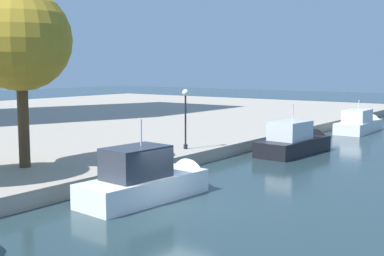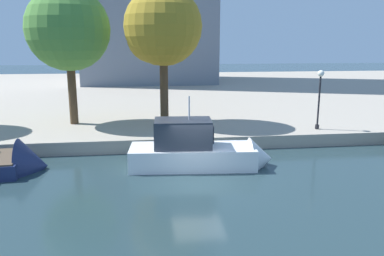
{
  "view_description": "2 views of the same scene",
  "coord_description": "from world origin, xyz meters",
  "px_view_note": "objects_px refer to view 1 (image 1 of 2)",
  "views": [
    {
      "loc": [
        -17.54,
        -13.52,
        6.18
      ],
      "look_at": [
        6.35,
        4.0,
        2.66
      ],
      "focal_mm": 47.72,
      "sensor_mm": 36.0,
      "label": 1
    },
    {
      "loc": [
        -2.56,
        -17.06,
        6.41
      ],
      "look_at": [
        0.04,
        2.67,
        2.0
      ],
      "focal_mm": 35.38,
      "sensor_mm": 36.0,
      "label": 2
    }
  ],
  "objects_px": {
    "motor_yacht_2": "(152,182)",
    "motor_yacht_3": "(297,144)",
    "tree_1": "(17,43)",
    "motor_yacht_4": "(361,125)",
    "mooring_bollard_2": "(279,127)",
    "lamp_post": "(185,110)"
  },
  "relations": [
    {
      "from": "tree_1",
      "to": "motor_yacht_2",
      "type": "bearing_deg",
      "value": -78.32
    },
    {
      "from": "mooring_bollard_2",
      "to": "motor_yacht_4",
      "type": "bearing_deg",
      "value": -15.32
    },
    {
      "from": "lamp_post",
      "to": "motor_yacht_4",
      "type": "bearing_deg",
      "value": -10.39
    },
    {
      "from": "mooring_bollard_2",
      "to": "tree_1",
      "type": "height_order",
      "value": "tree_1"
    },
    {
      "from": "lamp_post",
      "to": "tree_1",
      "type": "relative_size",
      "value": 0.41
    },
    {
      "from": "motor_yacht_2",
      "to": "motor_yacht_4",
      "type": "bearing_deg",
      "value": 5.18
    },
    {
      "from": "mooring_bollard_2",
      "to": "lamp_post",
      "type": "distance_m",
      "value": 11.73
    },
    {
      "from": "motor_yacht_2",
      "to": "tree_1",
      "type": "distance_m",
      "value": 10.45
    },
    {
      "from": "motor_yacht_2",
      "to": "tree_1",
      "type": "bearing_deg",
      "value": 106.33
    },
    {
      "from": "motor_yacht_4",
      "to": "lamp_post",
      "type": "xyz_separation_m",
      "value": [
        -22.76,
        4.17,
        2.75
      ]
    },
    {
      "from": "motor_yacht_4",
      "to": "mooring_bollard_2",
      "type": "relative_size",
      "value": 9.83
    },
    {
      "from": "mooring_bollard_2",
      "to": "tree_1",
      "type": "distance_m",
      "value": 22.99
    },
    {
      "from": "motor_yacht_3",
      "to": "mooring_bollard_2",
      "type": "xyz_separation_m",
      "value": [
        4.1,
        3.49,
        0.64
      ]
    },
    {
      "from": "motor_yacht_2",
      "to": "motor_yacht_3",
      "type": "distance_m",
      "value": 15.97
    },
    {
      "from": "tree_1",
      "to": "motor_yacht_4",
      "type": "bearing_deg",
      "value": -12.91
    },
    {
      "from": "motor_yacht_4",
      "to": "tree_1",
      "type": "bearing_deg",
      "value": 166.29
    },
    {
      "from": "motor_yacht_3",
      "to": "tree_1",
      "type": "relative_size",
      "value": 0.82
    },
    {
      "from": "mooring_bollard_2",
      "to": "tree_1",
      "type": "relative_size",
      "value": 0.09
    },
    {
      "from": "mooring_bollard_2",
      "to": "tree_1",
      "type": "bearing_deg",
      "value": 168.37
    },
    {
      "from": "motor_yacht_3",
      "to": "mooring_bollard_2",
      "type": "bearing_deg",
      "value": 44.84
    },
    {
      "from": "motor_yacht_2",
      "to": "mooring_bollard_2",
      "type": "relative_size",
      "value": 9.21
    },
    {
      "from": "motor_yacht_2",
      "to": "motor_yacht_3",
      "type": "bearing_deg",
      "value": 4.25
    }
  ]
}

